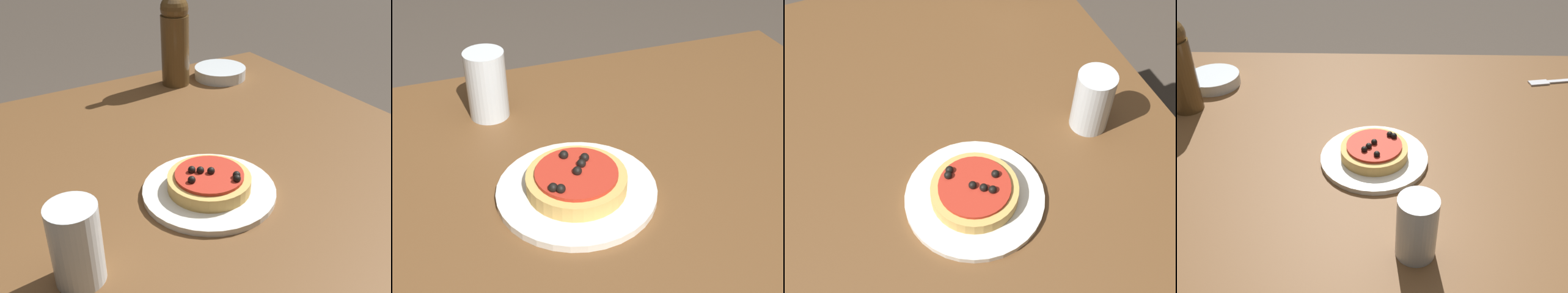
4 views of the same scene
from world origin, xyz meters
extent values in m
cube|color=brown|center=(0.00, 0.00, 0.71)|extent=(1.30, 1.00, 0.03)
cylinder|color=brown|center=(0.59, -0.44, 0.35)|extent=(0.06, 0.06, 0.69)
cylinder|color=brown|center=(-0.59, -0.44, 0.35)|extent=(0.06, 0.06, 0.69)
cylinder|color=white|center=(0.03, 0.06, 0.73)|extent=(0.24, 0.24, 0.01)
cylinder|color=tan|center=(0.03, 0.06, 0.75)|extent=(0.15, 0.15, 0.03)
cylinder|color=#B72D1E|center=(0.03, 0.06, 0.77)|extent=(0.12, 0.12, 0.01)
sphere|color=black|center=(0.04, 0.08, 0.77)|extent=(0.01, 0.01, 0.01)
sphere|color=black|center=(-0.01, 0.03, 0.77)|extent=(0.01, 0.01, 0.01)
sphere|color=black|center=(0.02, 0.11, 0.77)|extent=(0.01, 0.01, 0.01)
sphere|color=black|center=(0.05, 0.09, 0.77)|extent=(0.01, 0.01, 0.01)
sphere|color=black|center=(0.03, 0.06, 0.77)|extent=(0.01, 0.01, 0.01)
sphere|color=black|center=(-0.01, 0.04, 0.77)|extent=(0.01, 0.01, 0.01)
cylinder|color=brown|center=(0.53, -0.15, 0.82)|extent=(0.08, 0.08, 0.19)
cylinder|color=silver|center=(-0.05, 0.33, 0.79)|extent=(0.07, 0.07, 0.13)
cylinder|color=silver|center=(0.50, -0.28, 0.74)|extent=(0.15, 0.15, 0.03)
cube|color=silver|center=(-0.44, -0.31, 0.73)|extent=(0.06, 0.04, 0.00)
camera|label=1|loc=(-0.54, 0.44, 1.22)|focal=42.00mm
camera|label=2|loc=(-0.17, -0.54, 1.26)|focal=50.00mm
camera|label=3|loc=(0.51, -0.12, 1.53)|focal=50.00mm
camera|label=4|loc=(0.01, 0.89, 1.37)|focal=42.00mm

